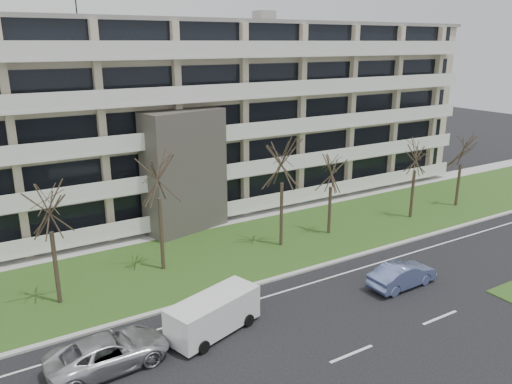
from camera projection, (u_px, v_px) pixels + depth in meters
ground at (352, 354)px, 22.70m from camera, size 160.00×160.00×0.00m
grass_verge at (220, 254)px, 33.33m from camera, size 90.00×10.00×0.06m
curb at (259, 283)px, 29.23m from camera, size 90.00×0.35×0.12m
sidewalk at (187, 229)px, 37.82m from camera, size 90.00×2.00×0.08m
lane_edge_line at (273, 295)px, 28.02m from camera, size 90.00×0.12×0.01m
apartment_building at (150, 118)px, 41.21m from camera, size 60.50×15.10×18.75m
silver_pickup at (109, 352)px, 21.59m from camera, size 5.43×2.77×1.47m
blue_sedan at (402, 275)px, 28.79m from camera, size 4.42×1.66×1.44m
white_van at (214, 311)px, 24.15m from camera, size 5.15×3.13×1.88m
tree_2 at (48, 203)px, 25.45m from camera, size 3.70×3.70×7.39m
tree_3 at (158, 169)px, 29.26m from camera, size 4.16×4.16×8.33m
tree_4 at (282, 157)px, 32.96m from camera, size 4.05×4.05×8.11m
tree_5 at (331, 168)px, 35.53m from camera, size 3.20×3.20×6.40m
tree_6 at (416, 152)px, 38.72m from camera, size 3.50×3.50×6.99m
tree_7 at (463, 148)px, 41.70m from camera, size 3.31×3.31×6.62m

